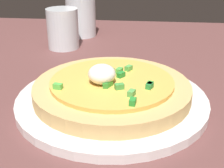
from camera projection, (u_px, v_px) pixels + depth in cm
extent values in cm
cube|color=brown|center=(76.00, 90.00, 54.79)|extent=(103.28, 79.52, 2.21)
cylinder|color=white|center=(112.00, 99.00, 47.40)|extent=(29.69, 29.69, 1.37)
cylinder|color=tan|center=(112.00, 89.00, 46.67)|extent=(24.25, 24.25, 2.14)
cylinder|color=#EAAE4C|center=(112.00, 81.00, 46.09)|extent=(18.97, 18.97, 0.60)
ellipsoid|color=white|center=(102.00, 74.00, 44.24)|extent=(4.09, 4.09, 2.91)
cube|color=#288A3C|center=(150.00, 86.00, 43.02)|extent=(1.49, 1.24, 0.80)
cube|color=#51BA46|center=(61.00, 86.00, 42.82)|extent=(1.02, 1.40, 0.80)
cube|color=#4EAA4B|center=(110.00, 71.00, 48.06)|extent=(1.51, 1.34, 0.80)
cube|color=green|center=(150.00, 85.00, 43.36)|extent=(1.47, 1.16, 0.80)
cube|color=#53A94D|center=(131.00, 93.00, 40.87)|extent=(1.48, 1.19, 0.80)
cube|color=green|center=(109.00, 83.00, 43.74)|extent=(1.50, 1.28, 0.80)
cube|color=#54AB4A|center=(129.00, 68.00, 49.26)|extent=(1.51, 1.34, 0.80)
cube|color=#268A31|center=(121.00, 75.00, 46.73)|extent=(1.50, 1.41, 0.80)
cube|color=#35892F|center=(105.00, 85.00, 43.37)|extent=(1.35, 0.92, 0.80)
cube|color=green|center=(119.00, 86.00, 42.80)|extent=(1.23, 1.49, 0.80)
cube|color=#53AD46|center=(119.00, 71.00, 48.27)|extent=(1.47, 1.18, 0.80)
cube|color=#288E30|center=(133.00, 102.00, 38.61)|extent=(1.38, 0.98, 0.80)
cylinder|color=silver|center=(81.00, 13.00, 81.39)|extent=(8.06, 8.06, 12.53)
cylinder|color=#C7891D|center=(81.00, 24.00, 82.65)|extent=(7.09, 7.09, 5.69)
cylinder|color=silver|center=(63.00, 29.00, 71.92)|extent=(7.50, 7.50, 9.47)
cylinder|color=#B84F16|center=(63.00, 36.00, 72.67)|extent=(6.60, 6.60, 5.07)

